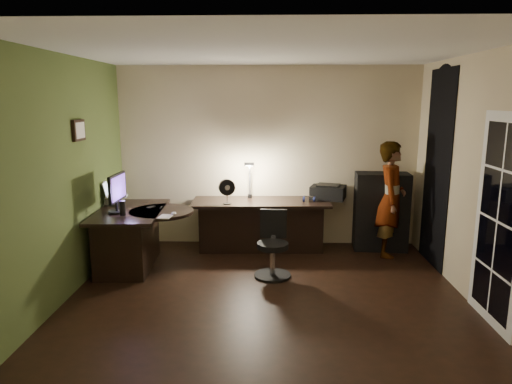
{
  "coord_description": "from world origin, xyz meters",
  "views": [
    {
      "loc": [
        0.02,
        -4.87,
        2.21
      ],
      "look_at": [
        -0.15,
        1.05,
        1.0
      ],
      "focal_mm": 32.0,
      "sensor_mm": 36.0,
      "label": 1
    }
  ],
  "objects_px": {
    "person": "(391,199)",
    "desk_left": "(131,239)",
    "monitor": "(116,198)",
    "office_chair": "(273,245)",
    "desk_right": "(261,226)",
    "cabinet": "(381,211)"
  },
  "relations": [
    {
      "from": "office_chair",
      "to": "desk_right",
      "type": "bearing_deg",
      "value": 101.85
    },
    {
      "from": "person",
      "to": "office_chair",
      "type": "bearing_deg",
      "value": 137.02
    },
    {
      "from": "cabinet",
      "to": "desk_right",
      "type": "bearing_deg",
      "value": -172.81
    },
    {
      "from": "desk_right",
      "to": "monitor",
      "type": "height_order",
      "value": "monitor"
    },
    {
      "from": "office_chair",
      "to": "person",
      "type": "height_order",
      "value": "person"
    },
    {
      "from": "desk_right",
      "to": "monitor",
      "type": "relative_size",
      "value": 3.69
    },
    {
      "from": "monitor",
      "to": "office_chair",
      "type": "bearing_deg",
      "value": -2.38
    },
    {
      "from": "cabinet",
      "to": "monitor",
      "type": "distance_m",
      "value": 3.76
    },
    {
      "from": "person",
      "to": "cabinet",
      "type": "bearing_deg",
      "value": 33.16
    },
    {
      "from": "cabinet",
      "to": "monitor",
      "type": "relative_size",
      "value": 2.13
    },
    {
      "from": "cabinet",
      "to": "monitor",
      "type": "bearing_deg",
      "value": -160.38
    },
    {
      "from": "monitor",
      "to": "office_chair",
      "type": "distance_m",
      "value": 2.07
    },
    {
      "from": "desk_left",
      "to": "person",
      "type": "distance_m",
      "value": 3.62
    },
    {
      "from": "cabinet",
      "to": "monitor",
      "type": "xyz_separation_m",
      "value": [
        -3.6,
        -1.02,
        0.4
      ]
    },
    {
      "from": "cabinet",
      "to": "office_chair",
      "type": "distance_m",
      "value": 1.98
    },
    {
      "from": "desk_left",
      "to": "monitor",
      "type": "relative_size",
      "value": 2.51
    },
    {
      "from": "cabinet",
      "to": "office_chair",
      "type": "xyz_separation_m",
      "value": [
        -1.61,
        -1.15,
        -0.16
      ]
    },
    {
      "from": "monitor",
      "to": "office_chair",
      "type": "relative_size",
      "value": 0.65
    },
    {
      "from": "person",
      "to": "desk_right",
      "type": "bearing_deg",
      "value": 104.3
    },
    {
      "from": "cabinet",
      "to": "person",
      "type": "xyz_separation_m",
      "value": [
        0.07,
        -0.26,
        0.24
      ]
    },
    {
      "from": "person",
      "to": "desk_left",
      "type": "bearing_deg",
      "value": 118.8
    },
    {
      "from": "monitor",
      "to": "person",
      "type": "bearing_deg",
      "value": 12.97
    }
  ]
}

